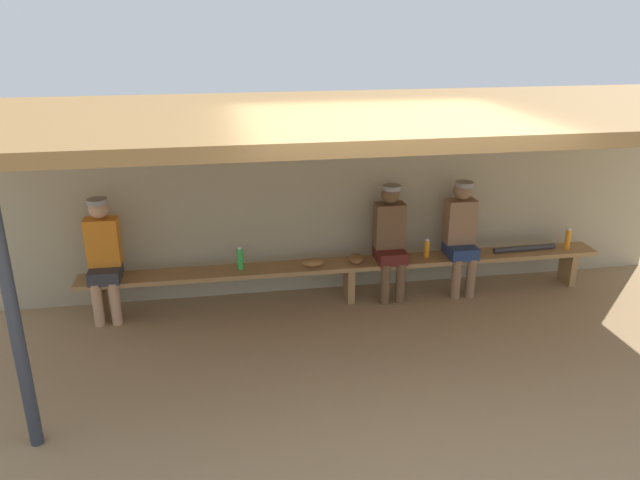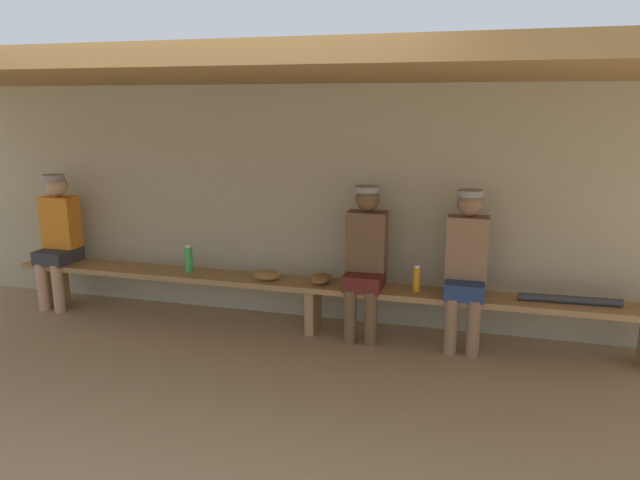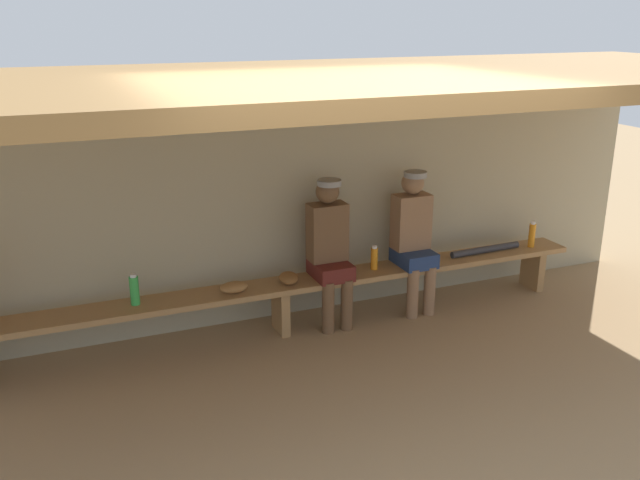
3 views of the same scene
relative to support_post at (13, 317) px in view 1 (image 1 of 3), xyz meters
The scene contains 14 objects.
ground_plane 3.18m from the support_post, 10.61° to the left, with size 24.00×24.00×0.00m, color #9E7F59.
back_wall 3.89m from the support_post, 40.97° to the left, with size 8.00×0.20×2.20m, color tan.
dugout_roof 3.40m from the support_post, 23.06° to the left, with size 8.00×2.80×0.12m, color olive.
support_post is the anchor object (origin of this frame).
bench 3.68m from the support_post, 35.57° to the left, with size 6.00×0.36×0.46m.
player_near_post 4.02m from the support_post, 31.68° to the left, with size 0.34×0.42×1.34m.
player_in_white 4.76m from the support_post, 26.28° to the left, with size 0.34×0.42×1.34m.
player_leftmost 2.15m from the support_post, 82.80° to the left, with size 0.34×0.42×1.34m.
water_bottle_orange 4.43m from the support_post, 28.66° to the left, with size 0.07×0.07×0.23m.
water_bottle_blue 6.01m from the support_post, 20.33° to the left, with size 0.07×0.07×0.26m.
water_bottle_green 2.76m from the support_post, 51.26° to the left, with size 0.08×0.08×0.26m.
baseball_glove_dark_brown 3.71m from the support_post, 34.76° to the left, with size 0.24×0.17×0.09m, color brown.
baseball_glove_tan 3.30m from the support_post, 39.43° to the left, with size 0.24×0.17×0.09m, color olive.
baseball_bat 5.53m from the support_post, 22.47° to the left, with size 0.07×0.07×0.79m, color #333338.
Camera 1 is at (-1.43, -4.83, 3.17)m, focal length 34.70 mm.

